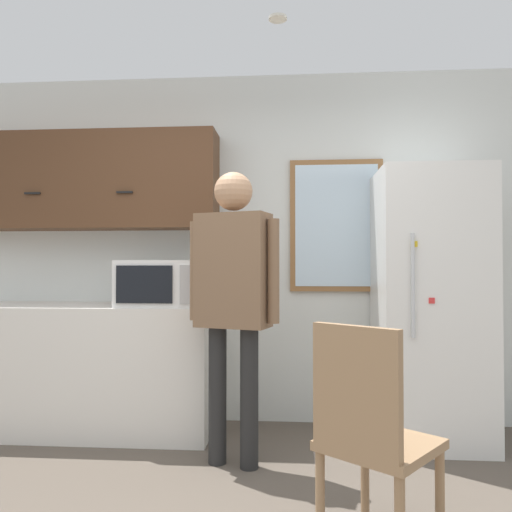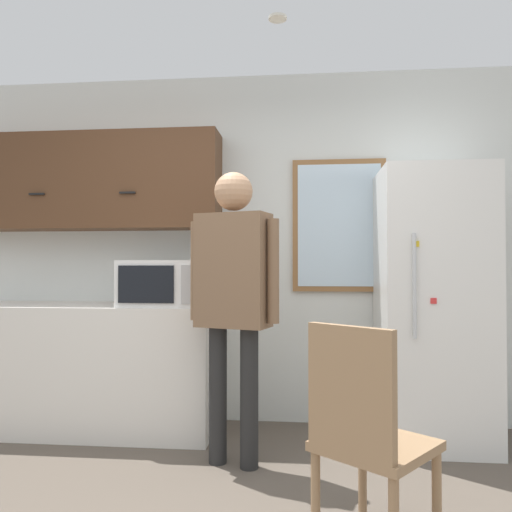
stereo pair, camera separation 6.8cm
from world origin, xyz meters
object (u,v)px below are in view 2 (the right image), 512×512
(microwave, at_px, (161,283))
(person, at_px, (233,284))
(chair, at_px, (365,431))
(refrigerator, at_px, (433,305))

(microwave, distance_m, person, 0.72)
(microwave, distance_m, chair, 1.92)
(microwave, distance_m, refrigerator, 1.89)
(refrigerator, relative_size, chair, 1.93)
(chair, bearing_deg, person, -14.87)
(person, relative_size, refrigerator, 0.95)
(refrigerator, bearing_deg, person, -158.10)
(chair, bearing_deg, refrigerator, -74.86)
(microwave, bearing_deg, refrigerator, 2.63)
(microwave, xyz_separation_m, person, (0.58, -0.44, 0.01))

